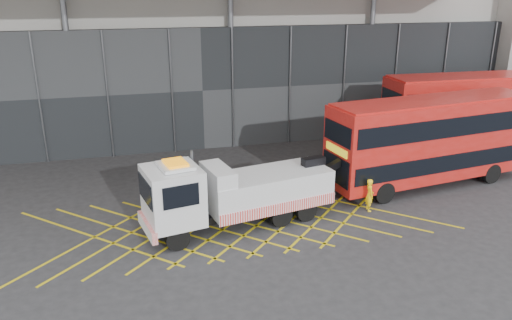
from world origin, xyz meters
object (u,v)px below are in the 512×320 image
object	(u,v)px
bus_towed	(431,138)
worker	(370,195)
recovery_truck	(234,192)
bus_second	(478,109)

from	to	relation	value
bus_towed	worker	world-z (taller)	bus_towed
recovery_truck	worker	bearing A→B (deg)	-11.77
recovery_truck	bus_towed	size ratio (longest dim) A/B	0.85
bus_towed	bus_second	bearing A→B (deg)	27.71
bus_towed	bus_second	xyz separation A→B (m)	(6.46, 4.55, 0.14)
bus_towed	worker	size ratio (longest dim) A/B	7.37
recovery_truck	worker	xyz separation A→B (m)	(6.78, -0.10, -0.84)
bus_towed	bus_second	distance (m)	7.91
bus_second	worker	xyz separation A→B (m)	(-11.20, -6.88, -2.01)
bus_towed	bus_second	world-z (taller)	bus_second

